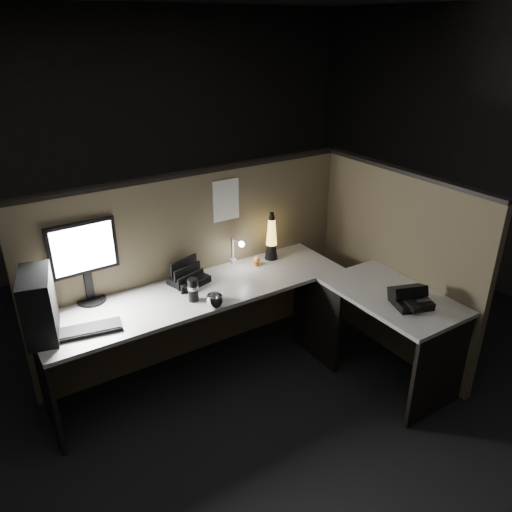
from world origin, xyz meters
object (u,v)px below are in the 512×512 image
pc_tower (39,305)px  lava_lamp (271,240)px  monitor (84,254)px  keyboard (85,330)px  desk_phone (410,298)px

pc_tower → lava_lamp: bearing=17.8°
pc_tower → monitor: size_ratio=0.71×
keyboard → desk_phone: size_ratio=1.50×
monitor → desk_phone: 2.25m
keyboard → desk_phone: desk_phone is taller
monitor → keyboard: size_ratio=1.31×
monitor → keyboard: monitor is taller
pc_tower → lava_lamp: pc_tower is taller
keyboard → lava_lamp: lava_lamp is taller
pc_tower → desk_phone: pc_tower is taller
desk_phone → keyboard: bearing=176.0°
keyboard → lava_lamp: size_ratio=1.12×
monitor → desk_phone: (1.84, -1.26, -0.30)m
monitor → desk_phone: monitor is taller
lava_lamp → desk_phone: lava_lamp is taller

